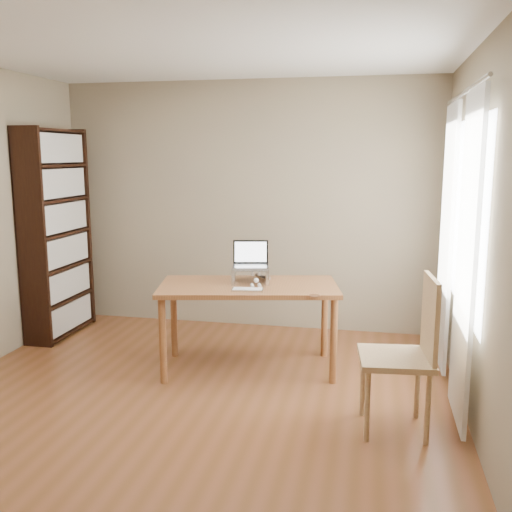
{
  "coord_description": "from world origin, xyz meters",
  "views": [
    {
      "loc": [
        1.32,
        -3.64,
        1.84
      ],
      "look_at": [
        0.36,
        0.95,
        1.0
      ],
      "focal_mm": 40.0,
      "sensor_mm": 36.0,
      "label": 1
    }
  ],
  "objects_px": {
    "desk": "(249,295)",
    "cat": "(256,275)",
    "bookshelf": "(57,233)",
    "chair": "(409,348)",
    "laptop": "(252,260)",
    "keyboard": "(248,290)"
  },
  "relations": [
    {
      "from": "bookshelf",
      "to": "chair",
      "type": "xyz_separation_m",
      "value": [
        3.4,
        -1.47,
        -0.47
      ]
    },
    {
      "from": "laptop",
      "to": "cat",
      "type": "height_order",
      "value": "laptop"
    },
    {
      "from": "laptop",
      "to": "keyboard",
      "type": "distance_m",
      "value": 0.4
    },
    {
      "from": "keyboard",
      "to": "chair",
      "type": "bearing_deg",
      "value": -35.47
    },
    {
      "from": "desk",
      "to": "cat",
      "type": "distance_m",
      "value": 0.19
    },
    {
      "from": "desk",
      "to": "cat",
      "type": "xyz_separation_m",
      "value": [
        0.04,
        0.11,
        0.15
      ]
    },
    {
      "from": "desk",
      "to": "chair",
      "type": "height_order",
      "value": "chair"
    },
    {
      "from": "keyboard",
      "to": "bookshelf",
      "type": "bearing_deg",
      "value": 152.51
    },
    {
      "from": "bookshelf",
      "to": "chair",
      "type": "relative_size",
      "value": 1.98
    },
    {
      "from": "laptop",
      "to": "chair",
      "type": "bearing_deg",
      "value": -50.21
    },
    {
      "from": "desk",
      "to": "cat",
      "type": "height_order",
      "value": "cat"
    },
    {
      "from": "desk",
      "to": "keyboard",
      "type": "distance_m",
      "value": 0.24
    },
    {
      "from": "bookshelf",
      "to": "keyboard",
      "type": "bearing_deg",
      "value": -20.32
    },
    {
      "from": "bookshelf",
      "to": "keyboard",
      "type": "xyz_separation_m",
      "value": [
        2.16,
        -0.8,
        -0.29
      ]
    },
    {
      "from": "desk",
      "to": "cat",
      "type": "bearing_deg",
      "value": 58.81
    },
    {
      "from": "laptop",
      "to": "keyboard",
      "type": "height_order",
      "value": "laptop"
    },
    {
      "from": "desk",
      "to": "cat",
      "type": "relative_size",
      "value": 3.46
    },
    {
      "from": "desk",
      "to": "chair",
      "type": "relative_size",
      "value": 1.53
    },
    {
      "from": "desk",
      "to": "chair",
      "type": "xyz_separation_m",
      "value": [
        1.28,
        -0.89,
        -0.08
      ]
    },
    {
      "from": "bookshelf",
      "to": "desk",
      "type": "distance_m",
      "value": 2.24
    },
    {
      "from": "desk",
      "to": "keyboard",
      "type": "height_order",
      "value": "keyboard"
    },
    {
      "from": "desk",
      "to": "keyboard",
      "type": "relative_size",
      "value": 6.09
    }
  ]
}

